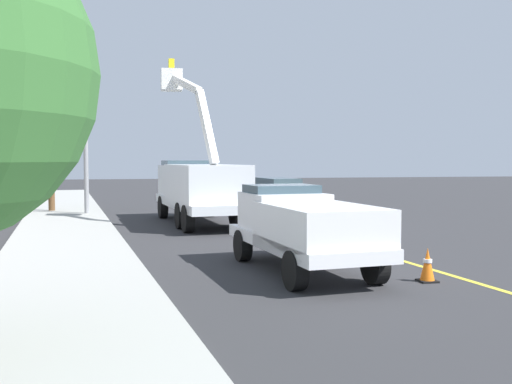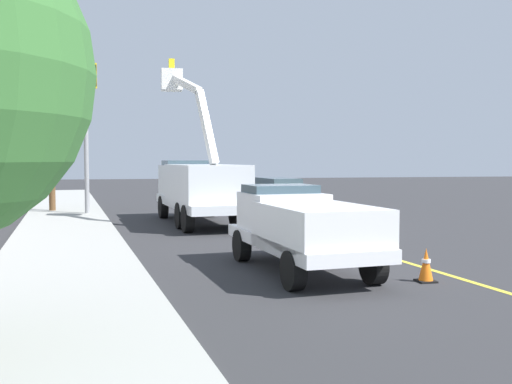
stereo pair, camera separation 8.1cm
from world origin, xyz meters
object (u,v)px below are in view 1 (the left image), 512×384
service_pickup_truck (303,226)px  traffic_cone_mid_rear (222,204)px  passing_minivan (278,191)px  traffic_cone_leading (427,265)px  traffic_signal_mast (87,107)px  utility_bucket_truck (199,186)px  traffic_cone_mid_front (284,226)px

service_pickup_truck → traffic_cone_mid_rear: service_pickup_truck is taller
service_pickup_truck → passing_minivan: (18.15, -3.97, -0.15)m
traffic_cone_leading → traffic_signal_mast: size_ratio=0.10×
traffic_cone_leading → utility_bucket_truck: bearing=15.9°
traffic_cone_mid_front → traffic_cone_mid_rear: size_ratio=0.81×
service_pickup_truck → utility_bucket_truck: bearing=6.5°
utility_bucket_truck → traffic_cone_mid_front: size_ratio=11.92×
passing_minivan → service_pickup_truck: bearing=167.7°
traffic_signal_mast → traffic_cone_mid_front: bearing=-135.0°
traffic_cone_leading → traffic_cone_mid_rear: size_ratio=0.87×
service_pickup_truck → passing_minivan: service_pickup_truck is taller
passing_minivan → traffic_cone_mid_front: size_ratio=7.05×
utility_bucket_truck → service_pickup_truck: utility_bucket_truck is taller
traffic_signal_mast → service_pickup_truck: bearing=-156.5°
traffic_cone_mid_front → utility_bucket_truck: bearing=29.1°
traffic_cone_mid_front → traffic_signal_mast: 11.34m
utility_bucket_truck → traffic_cone_mid_front: bearing=-150.9°
utility_bucket_truck → traffic_signal_mast: (2.71, 4.74, 3.51)m
utility_bucket_truck → service_pickup_truck: (-11.14, -1.27, -0.49)m
service_pickup_truck → traffic_cone_mid_front: service_pickup_truck is taller
utility_bucket_truck → service_pickup_truck: size_ratio=1.45×
service_pickup_truck → traffic_cone_leading: 3.03m
traffic_cone_leading → traffic_cone_mid_rear: traffic_cone_mid_rear is taller
passing_minivan → traffic_cone_leading: size_ratio=6.55×
service_pickup_truck → traffic_signal_mast: traffic_signal_mast is taller
utility_bucket_truck → traffic_cone_mid_rear: size_ratio=9.63×
traffic_signal_mast → utility_bucket_truck: bearing=-119.7°
traffic_cone_mid_front → traffic_cone_mid_rear: traffic_cone_mid_rear is taller
traffic_cone_leading → passing_minivan: bearing=-4.6°
passing_minivan → traffic_cone_mid_rear: passing_minivan is taller
utility_bucket_truck → traffic_cone_leading: size_ratio=11.09×
traffic_cone_mid_front → traffic_cone_leading: bearing=-172.2°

